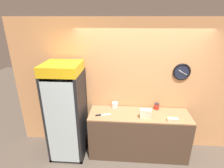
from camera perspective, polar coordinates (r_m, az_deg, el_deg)
The scene contains 10 objects.
wall_back at distance 3.59m, azimuth 9.01°, elevation -1.05°, with size 5.20×0.09×2.70m.
prep_counter at distance 3.73m, azimuth 8.53°, elevation -15.80°, with size 1.95×0.59×0.93m.
beverage_cooler at distance 3.56m, azimuth -14.44°, elevation -7.10°, with size 0.66×0.72×1.94m.
sandwich_stack_bottom at distance 3.35m, azimuth 10.82°, elevation -10.39°, with size 0.21×0.10×0.06m.
sandwich_stack_middle at distance 3.32m, azimuth 10.89°, elevation -9.53°, with size 0.21×0.10×0.06m.
sandwich_stack_top at distance 3.29m, azimuth 10.96°, elevation -8.66°, with size 0.21×0.09×0.06m.
sandwich_flat_left at distance 3.38m, azimuth 19.20°, elevation -10.95°, with size 0.20×0.09×0.06m.
chefs_knife at distance 3.39m, azimuth -3.64°, elevation -10.04°, with size 0.29×0.13×0.02m.
condiment_jar at distance 3.68m, azimuth 14.39°, elevation -7.07°, with size 0.10×0.10×0.13m.
napkin_dispenser at distance 3.63m, azimuth 1.02°, elevation -6.83°, with size 0.11×0.09×0.12m.
Camera 1 is at (-0.31, -2.13, 2.69)m, focal length 28.00 mm.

